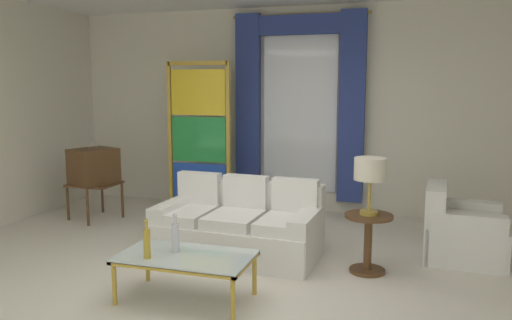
{
  "coord_description": "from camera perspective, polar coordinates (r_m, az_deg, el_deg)",
  "views": [
    {
      "loc": [
        1.59,
        -4.39,
        1.87
      ],
      "look_at": [
        -0.06,
        0.9,
        1.05
      ],
      "focal_mm": 35.7,
      "sensor_mm": 36.0,
      "label": 1
    }
  ],
  "objects": [
    {
      "name": "bottle_blue_decanter",
      "position": [
        4.46,
        -12.12,
        -9.0
      ],
      "size": [
        0.06,
        0.06,
        0.34
      ],
      "color": "gold",
      "rests_on": "coffee_table"
    },
    {
      "name": "bottle_crystal_tall",
      "position": [
        4.57,
        -9.01,
        -8.43
      ],
      "size": [
        0.07,
        0.07,
        0.35
      ],
      "color": "silver",
      "rests_on": "coffee_table"
    },
    {
      "name": "table_lamp_brass",
      "position": [
        5.11,
        12.69,
        -1.27
      ],
      "size": [
        0.32,
        0.32,
        0.57
      ],
      "color": "#B29338",
      "rests_on": "round_side_table"
    },
    {
      "name": "peacock_figurine",
      "position": [
        6.91,
        -4.4,
        -5.43
      ],
      "size": [
        0.44,
        0.6,
        0.5
      ],
      "color": "beige",
      "rests_on": "ground"
    },
    {
      "name": "curtained_window",
      "position": [
        7.47,
        4.82,
        7.39
      ],
      "size": [
        2.0,
        0.17,
        2.7
      ],
      "color": "white",
      "rests_on": "ground"
    },
    {
      "name": "wall_rear",
      "position": [
        7.63,
        5.33,
        5.6
      ],
      "size": [
        8.0,
        0.12,
        3.0
      ],
      "primitive_type": "cube",
      "color": "silver",
      "rests_on": "ground"
    },
    {
      "name": "vintage_tv",
      "position": [
        7.42,
        -17.73,
        -0.83
      ],
      "size": [
        0.69,
        0.73,
        1.35
      ],
      "color": "brown",
      "rests_on": "ground"
    },
    {
      "name": "coffee_table",
      "position": [
        4.54,
        -7.88,
        -10.92
      ],
      "size": [
        1.16,
        0.65,
        0.41
      ],
      "color": "silver",
      "rests_on": "ground"
    },
    {
      "name": "stained_glass_divider",
      "position": [
        7.3,
        -6.42,
        1.97
      ],
      "size": [
        0.95,
        0.05,
        2.2
      ],
      "color": "gold",
      "rests_on": "ground"
    },
    {
      "name": "round_side_table",
      "position": [
        5.27,
        12.45,
        -8.51
      ],
      "size": [
        0.48,
        0.48,
        0.59
      ],
      "color": "brown",
      "rests_on": "ground"
    },
    {
      "name": "couch_white_long",
      "position": [
        5.69,
        -1.77,
        -7.55
      ],
      "size": [
        1.8,
        1.0,
        0.86
      ],
      "color": "white",
      "rests_on": "ground"
    },
    {
      "name": "armchair_white",
      "position": [
        5.97,
        21.78,
        -7.58
      ],
      "size": [
        0.86,
        0.86,
        0.8
      ],
      "color": "white",
      "rests_on": "ground"
    },
    {
      "name": "ground_plane",
      "position": [
        5.03,
        -2.43,
        -13.41
      ],
      "size": [
        16.0,
        16.0,
        0.0
      ],
      "primitive_type": "plane",
      "color": "silver"
    }
  ]
}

